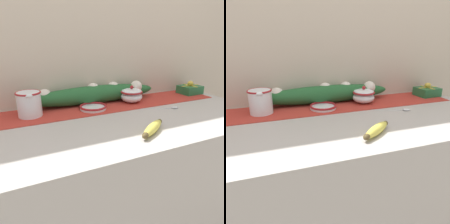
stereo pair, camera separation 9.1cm
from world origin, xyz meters
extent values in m
cube|color=#B7B2AD|center=(0.00, 0.00, 0.45)|extent=(1.48, 0.65, 0.91)
cube|color=beige|center=(0.00, 0.34, 1.20)|extent=(2.28, 0.04, 2.40)
cube|color=#B23328|center=(0.00, 0.20, 0.91)|extent=(1.36, 0.24, 0.00)
cylinder|color=white|center=(-0.34, 0.20, 0.97)|extent=(0.11, 0.11, 0.11)
torus|color=#A31E23|center=(-0.34, 0.20, 1.02)|extent=(0.11, 0.11, 0.01)
torus|color=white|center=(-0.34, 0.26, 0.97)|extent=(0.06, 0.01, 0.06)
ellipsoid|color=white|center=(-0.34, 0.15, 1.02)|extent=(0.03, 0.02, 0.02)
ellipsoid|color=white|center=(0.19, 0.20, 0.94)|extent=(0.12, 0.12, 0.06)
torus|color=#A31E23|center=(0.19, 0.20, 0.97)|extent=(0.12, 0.12, 0.01)
ellipsoid|color=white|center=(0.19, 0.20, 0.97)|extent=(0.11, 0.11, 0.02)
sphere|color=#A31E23|center=(0.19, 0.20, 0.99)|extent=(0.02, 0.02, 0.02)
cylinder|color=white|center=(-0.05, 0.17, 0.91)|extent=(0.13, 0.13, 0.01)
torus|color=#A31E23|center=(-0.05, 0.17, 0.92)|extent=(0.14, 0.14, 0.01)
ellipsoid|color=#DBCC4C|center=(0.06, -0.19, 0.92)|extent=(0.16, 0.13, 0.04)
ellipsoid|color=brown|center=(0.00, -0.23, 0.92)|extent=(0.04, 0.04, 0.02)
ellipsoid|color=brown|center=(0.13, -0.14, 0.92)|extent=(0.03, 0.03, 0.02)
cube|color=silver|center=(0.25, 0.05, 0.91)|extent=(0.14, 0.06, 0.00)
ellipsoid|color=silver|center=(0.34, 0.01, 0.91)|extent=(0.05, 0.04, 0.01)
cube|color=#236638|center=(0.63, 0.21, 0.93)|extent=(0.14, 0.12, 0.05)
cube|color=gold|center=(0.63, 0.21, 0.96)|extent=(0.13, 0.02, 0.00)
cube|color=gold|center=(0.63, 0.21, 0.96)|extent=(0.02, 0.11, 0.00)
ellipsoid|color=gold|center=(0.63, 0.21, 0.98)|extent=(0.04, 0.03, 0.03)
ellipsoid|color=#235B2D|center=(0.00, 0.27, 0.96)|extent=(0.74, 0.11, 0.10)
sphere|color=silver|center=(-0.26, 0.28, 0.97)|extent=(0.07, 0.07, 0.07)
sphere|color=silver|center=(-0.13, 0.28, 0.97)|extent=(0.06, 0.06, 0.06)
sphere|color=silver|center=(0.00, 0.28, 0.98)|extent=(0.07, 0.07, 0.07)
sphere|color=silver|center=(0.12, 0.28, 0.98)|extent=(0.07, 0.07, 0.07)
sphere|color=silver|center=(0.25, 0.26, 0.98)|extent=(0.07, 0.07, 0.07)
camera|label=1|loc=(-0.40, -0.82, 1.25)|focal=35.00mm
camera|label=2|loc=(-0.32, -0.85, 1.25)|focal=35.00mm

